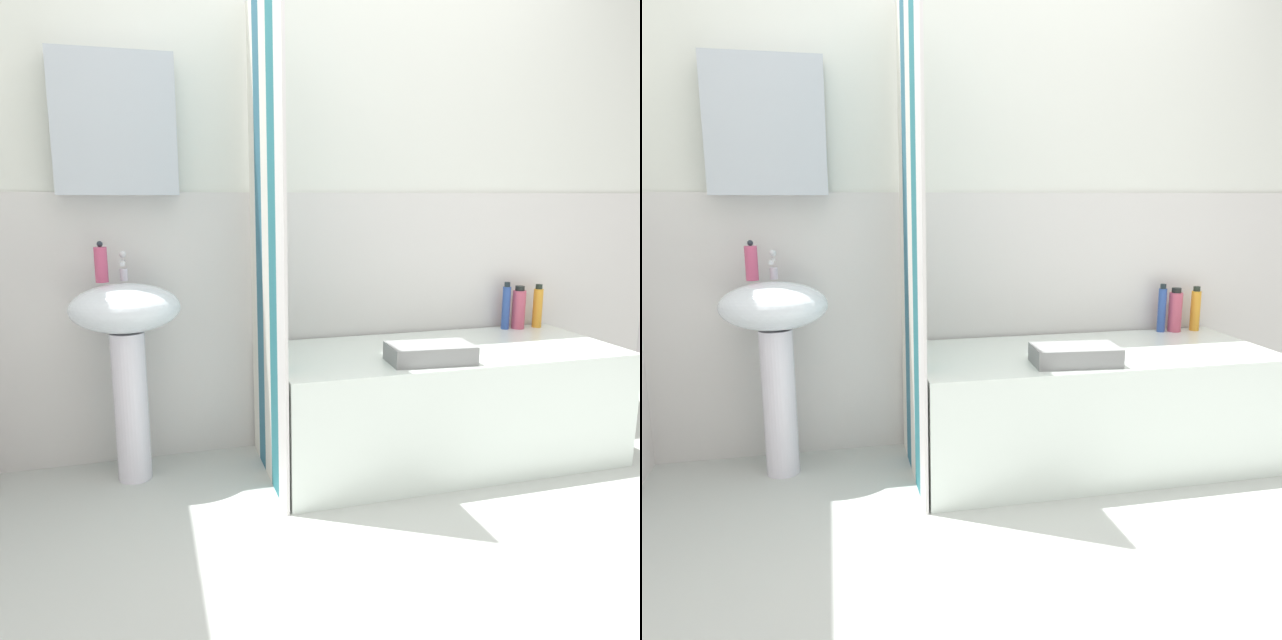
% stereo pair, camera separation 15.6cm
% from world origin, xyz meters
% --- Properties ---
extents(ground_plane, '(4.80, 5.60, 0.04)m').
position_xyz_m(ground_plane, '(0.00, 0.00, -0.02)').
color(ground_plane, silver).
extents(wall_back_tiled, '(3.60, 0.18, 2.40)m').
position_xyz_m(wall_back_tiled, '(-0.06, 1.26, 1.14)').
color(wall_back_tiled, white).
rests_on(wall_back_tiled, ground_plane).
extents(sink, '(0.44, 0.34, 0.84)m').
position_xyz_m(sink, '(-0.96, 1.03, 0.61)').
color(sink, white).
rests_on(sink, ground_plane).
extents(faucet, '(0.03, 0.12, 0.12)m').
position_xyz_m(faucet, '(-0.96, 1.11, 0.90)').
color(faucet, silver).
rests_on(faucet, sink).
extents(soap_dispenser, '(0.05, 0.05, 0.17)m').
position_xyz_m(soap_dispenser, '(-1.05, 1.10, 0.91)').
color(soap_dispenser, '#C2496F').
rests_on(soap_dispenser, sink).
extents(bathtub, '(1.56, 0.68, 0.51)m').
position_xyz_m(bathtub, '(0.39, 0.88, 0.26)').
color(bathtub, white).
rests_on(bathtub, ground_plane).
extents(shower_curtain, '(0.01, 0.68, 2.00)m').
position_xyz_m(shower_curtain, '(-0.41, 0.88, 1.00)').
color(shower_curtain, white).
rests_on(shower_curtain, ground_plane).
extents(shampoo_bottle, '(0.05, 0.05, 0.22)m').
position_xyz_m(shampoo_bottle, '(1.07, 1.16, 0.62)').
color(shampoo_bottle, orange).
rests_on(shampoo_bottle, bathtub).
extents(conditioner_bottle, '(0.07, 0.07, 0.22)m').
position_xyz_m(conditioner_bottle, '(0.96, 1.16, 0.62)').
color(conditioner_bottle, '#C14D66').
rests_on(conditioner_bottle, bathtub).
extents(body_wash_bottle, '(0.04, 0.04, 0.24)m').
position_xyz_m(body_wash_bottle, '(0.88, 1.16, 0.63)').
color(body_wash_bottle, '#2F4E9B').
rests_on(body_wash_bottle, bathtub).
extents(towel_folded, '(0.36, 0.22, 0.08)m').
position_xyz_m(towel_folded, '(0.22, 0.68, 0.55)').
color(towel_folded, gray).
rests_on(towel_folded, bathtub).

